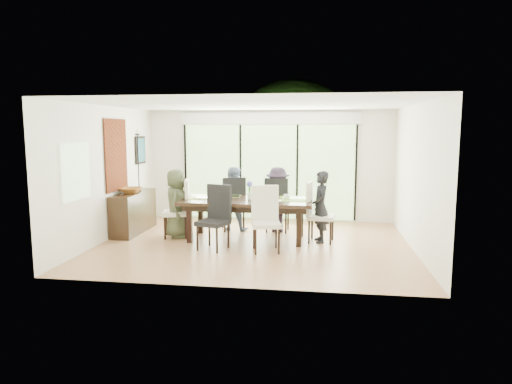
# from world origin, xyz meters

# --- Properties ---
(floor) EXTENTS (6.00, 5.00, 0.01)m
(floor) POSITION_xyz_m (0.00, 0.00, -0.01)
(floor) COLOR brown
(floor) RESTS_ON ground
(ceiling) EXTENTS (6.00, 5.00, 0.01)m
(ceiling) POSITION_xyz_m (0.00, 0.00, 2.71)
(ceiling) COLOR white
(ceiling) RESTS_ON wall_back
(wall_back) EXTENTS (6.00, 0.02, 2.70)m
(wall_back) POSITION_xyz_m (0.00, 2.51, 1.35)
(wall_back) COLOR white
(wall_back) RESTS_ON floor
(wall_front) EXTENTS (6.00, 0.02, 2.70)m
(wall_front) POSITION_xyz_m (0.00, -2.51, 1.35)
(wall_front) COLOR silver
(wall_front) RESTS_ON floor
(wall_left) EXTENTS (0.02, 5.00, 2.70)m
(wall_left) POSITION_xyz_m (-3.01, 0.00, 1.35)
(wall_left) COLOR beige
(wall_left) RESTS_ON floor
(wall_right) EXTENTS (0.02, 5.00, 2.70)m
(wall_right) POSITION_xyz_m (3.01, 0.00, 1.35)
(wall_right) COLOR silver
(wall_right) RESTS_ON floor
(glass_doors) EXTENTS (4.20, 0.02, 2.30)m
(glass_doors) POSITION_xyz_m (0.00, 2.47, 1.20)
(glass_doors) COLOR #598C3F
(glass_doors) RESTS_ON wall_back
(blinds_header) EXTENTS (4.40, 0.06, 0.28)m
(blinds_header) POSITION_xyz_m (0.00, 2.46, 2.50)
(blinds_header) COLOR white
(blinds_header) RESTS_ON wall_back
(mullion_a) EXTENTS (0.05, 0.04, 2.30)m
(mullion_a) POSITION_xyz_m (-2.10, 2.46, 1.20)
(mullion_a) COLOR black
(mullion_a) RESTS_ON wall_back
(mullion_b) EXTENTS (0.05, 0.04, 2.30)m
(mullion_b) POSITION_xyz_m (-0.70, 2.46, 1.20)
(mullion_b) COLOR black
(mullion_b) RESTS_ON wall_back
(mullion_c) EXTENTS (0.05, 0.04, 2.30)m
(mullion_c) POSITION_xyz_m (0.70, 2.46, 1.20)
(mullion_c) COLOR black
(mullion_c) RESTS_ON wall_back
(mullion_d) EXTENTS (0.05, 0.04, 2.30)m
(mullion_d) POSITION_xyz_m (2.10, 2.46, 1.20)
(mullion_d) COLOR black
(mullion_d) RESTS_ON wall_back
(side_window) EXTENTS (0.02, 0.90, 1.00)m
(side_window) POSITION_xyz_m (-2.97, -1.20, 1.50)
(side_window) COLOR #8CAD7F
(side_window) RESTS_ON wall_left
(deck) EXTENTS (6.00, 1.80, 0.10)m
(deck) POSITION_xyz_m (0.00, 3.40, -0.05)
(deck) COLOR brown
(deck) RESTS_ON ground
(rail_top) EXTENTS (6.00, 0.08, 0.06)m
(rail_top) POSITION_xyz_m (0.00, 4.20, 0.55)
(rail_top) COLOR brown
(rail_top) RESTS_ON deck
(foliage_left) EXTENTS (3.20, 3.20, 3.20)m
(foliage_left) POSITION_xyz_m (-1.80, 5.20, 1.44)
(foliage_left) COLOR #14380F
(foliage_left) RESTS_ON ground
(foliage_mid) EXTENTS (4.00, 4.00, 4.00)m
(foliage_mid) POSITION_xyz_m (0.40, 5.80, 1.80)
(foliage_mid) COLOR #14380F
(foliage_mid) RESTS_ON ground
(foliage_right) EXTENTS (2.80, 2.80, 2.80)m
(foliage_right) POSITION_xyz_m (2.20, 5.00, 1.26)
(foliage_right) COLOR #14380F
(foliage_right) RESTS_ON ground
(foliage_far) EXTENTS (3.60, 3.60, 3.60)m
(foliage_far) POSITION_xyz_m (-0.60, 6.50, 1.62)
(foliage_far) COLOR #14380F
(foliage_far) RESTS_ON ground
(table_top) EXTENTS (2.64, 1.21, 0.07)m
(table_top) POSITION_xyz_m (-0.21, 0.38, 0.79)
(table_top) COLOR black
(table_top) RESTS_ON floor
(table_apron) EXTENTS (2.42, 0.99, 0.11)m
(table_apron) POSITION_xyz_m (-0.21, 0.38, 0.69)
(table_apron) COLOR black
(table_apron) RESTS_ON floor
(table_leg_fl) EXTENTS (0.10, 0.10, 0.76)m
(table_leg_fl) POSITION_xyz_m (-1.29, -0.05, 0.38)
(table_leg_fl) COLOR black
(table_leg_fl) RESTS_ON floor
(table_leg_fr) EXTENTS (0.10, 0.10, 0.76)m
(table_leg_fr) POSITION_xyz_m (0.87, -0.05, 0.38)
(table_leg_fr) COLOR black
(table_leg_fr) RESTS_ON floor
(table_leg_bl) EXTENTS (0.10, 0.10, 0.76)m
(table_leg_bl) POSITION_xyz_m (-1.29, 0.81, 0.38)
(table_leg_bl) COLOR black
(table_leg_bl) RESTS_ON floor
(table_leg_br) EXTENTS (0.10, 0.10, 0.76)m
(table_leg_br) POSITION_xyz_m (0.87, 0.81, 0.38)
(table_leg_br) COLOR black
(table_leg_br) RESTS_ON floor
(chair_left_end) EXTENTS (0.62, 0.62, 1.21)m
(chair_left_end) POSITION_xyz_m (-1.71, 0.38, 0.61)
(chair_left_end) COLOR white
(chair_left_end) RESTS_ON floor
(chair_right_end) EXTENTS (0.57, 0.57, 1.21)m
(chair_right_end) POSITION_xyz_m (1.29, 0.38, 0.61)
(chair_right_end) COLOR white
(chair_right_end) RESTS_ON floor
(chair_far_left) EXTENTS (0.64, 0.64, 1.21)m
(chair_far_left) POSITION_xyz_m (-0.66, 1.23, 0.61)
(chair_far_left) COLOR black
(chair_far_left) RESTS_ON floor
(chair_far_right) EXTENTS (0.53, 0.53, 1.21)m
(chair_far_right) POSITION_xyz_m (0.34, 1.23, 0.61)
(chair_far_right) COLOR black
(chair_far_right) RESTS_ON floor
(chair_near_left) EXTENTS (0.64, 0.64, 1.21)m
(chair_near_left) POSITION_xyz_m (-0.71, -0.49, 0.61)
(chair_near_left) COLOR black
(chair_near_left) RESTS_ON floor
(chair_near_right) EXTENTS (0.60, 0.60, 1.21)m
(chair_near_right) POSITION_xyz_m (0.29, -0.49, 0.61)
(chair_near_right) COLOR white
(chair_near_right) RESTS_ON floor
(person_left_end) EXTENTS (0.51, 0.72, 1.42)m
(person_left_end) POSITION_xyz_m (-1.69, 0.38, 0.71)
(person_left_end) COLOR #434C32
(person_left_end) RESTS_ON floor
(person_right_end) EXTENTS (0.54, 0.73, 1.42)m
(person_right_end) POSITION_xyz_m (1.27, 0.38, 0.71)
(person_right_end) COLOR black
(person_right_end) RESTS_ON floor
(person_far_left) EXTENTS (0.70, 0.47, 1.42)m
(person_far_left) POSITION_xyz_m (-0.66, 1.21, 0.71)
(person_far_left) COLOR #748AA8
(person_far_left) RESTS_ON floor
(person_far_right) EXTENTS (0.67, 0.42, 1.42)m
(person_far_right) POSITION_xyz_m (0.34, 1.21, 0.71)
(person_far_right) COLOR #281F2F
(person_far_right) RESTS_ON floor
(placemat_left) EXTENTS (0.48, 0.35, 0.01)m
(placemat_left) POSITION_xyz_m (-1.16, 0.38, 0.83)
(placemat_left) COLOR #87A139
(placemat_left) RESTS_ON table_top
(placemat_right) EXTENTS (0.48, 0.35, 0.01)m
(placemat_right) POSITION_xyz_m (0.74, 0.38, 0.83)
(placemat_right) COLOR #71A33A
(placemat_right) RESTS_ON table_top
(placemat_far_l) EXTENTS (0.48, 0.35, 0.01)m
(placemat_far_l) POSITION_xyz_m (-0.66, 0.78, 0.83)
(placemat_far_l) COLOR #7DB540
(placemat_far_l) RESTS_ON table_top
(placemat_far_r) EXTENTS (0.48, 0.35, 0.01)m
(placemat_far_r) POSITION_xyz_m (0.34, 0.78, 0.83)
(placemat_far_r) COLOR #93B33F
(placemat_far_r) RESTS_ON table_top
(placemat_paper) EXTENTS (0.48, 0.35, 0.01)m
(placemat_paper) POSITION_xyz_m (-0.76, 0.08, 0.83)
(placemat_paper) COLOR white
(placemat_paper) RESTS_ON table_top
(tablet_far_l) EXTENTS (0.29, 0.20, 0.01)m
(tablet_far_l) POSITION_xyz_m (-0.56, 0.73, 0.84)
(tablet_far_l) COLOR black
(tablet_far_l) RESTS_ON table_top
(tablet_far_r) EXTENTS (0.26, 0.19, 0.01)m
(tablet_far_r) POSITION_xyz_m (0.29, 0.73, 0.84)
(tablet_far_r) COLOR black
(tablet_far_r) RESTS_ON table_top
(papers) EXTENTS (0.33, 0.24, 0.00)m
(papers) POSITION_xyz_m (0.49, 0.33, 0.83)
(papers) COLOR white
(papers) RESTS_ON table_top
(platter_base) EXTENTS (0.29, 0.29, 0.03)m
(platter_base) POSITION_xyz_m (-0.76, 0.08, 0.85)
(platter_base) COLOR white
(platter_base) RESTS_ON table_top
(platter_snacks) EXTENTS (0.22, 0.22, 0.02)m
(platter_snacks) POSITION_xyz_m (-0.76, 0.08, 0.87)
(platter_snacks) COLOR #CC4C18
(platter_snacks) RESTS_ON table_top
(vase) EXTENTS (0.09, 0.09, 0.13)m
(vase) POSITION_xyz_m (-0.16, 0.43, 0.89)
(vase) COLOR silver
(vase) RESTS_ON table_top
(hyacinth_stems) EXTENTS (0.04, 0.04, 0.18)m
(hyacinth_stems) POSITION_xyz_m (-0.16, 0.43, 1.02)
(hyacinth_stems) COLOR #337226
(hyacinth_stems) RESTS_ON table_top
(hyacinth_blooms) EXTENTS (0.12, 0.12, 0.12)m
(hyacinth_blooms) POSITION_xyz_m (-0.16, 0.43, 1.13)
(hyacinth_blooms) COLOR #4F52C6
(hyacinth_blooms) RESTS_ON table_top
(laptop) EXTENTS (0.37, 0.24, 0.03)m
(laptop) POSITION_xyz_m (-1.06, 0.28, 0.84)
(laptop) COLOR silver
(laptop) RESTS_ON table_top
(cup_a) EXTENTS (0.17, 0.17, 0.11)m
(cup_a) POSITION_xyz_m (-0.91, 0.53, 0.88)
(cup_a) COLOR white
(cup_a) RESTS_ON table_top
(cup_b) EXTENTS (0.13, 0.13, 0.10)m
(cup_b) POSITION_xyz_m (-0.06, 0.28, 0.88)
(cup_b) COLOR white
(cup_b) RESTS_ON table_top
(cup_c) EXTENTS (0.19, 0.19, 0.11)m
(cup_c) POSITION_xyz_m (0.59, 0.48, 0.88)
(cup_c) COLOR white
(cup_c) RESTS_ON table_top
(book) EXTENTS (0.20, 0.26, 0.02)m
(book) POSITION_xyz_m (0.04, 0.43, 0.84)
(book) COLOR white
(book) RESTS_ON table_top
(sideboard) EXTENTS (0.44, 1.57, 0.88)m
(sideboard) POSITION_xyz_m (-2.76, 0.70, 0.44)
(sideboard) COLOR black
(sideboard) RESTS_ON floor
(bowl) EXTENTS (0.47, 0.47, 0.11)m
(bowl) POSITION_xyz_m (-2.76, 0.60, 0.94)
(bowl) COLOR brown
(bowl) RESTS_ON sideboard
(candlestick_base) EXTENTS (0.10, 0.10, 0.04)m
(candlestick_base) POSITION_xyz_m (-2.76, 1.05, 0.90)
(candlestick_base) COLOR black
(candlestick_base) RESTS_ON sideboard
(candlestick_shaft) EXTENTS (0.02, 0.02, 1.22)m
(candlestick_shaft) POSITION_xyz_m (-2.76, 1.05, 1.52)
(candlestick_shaft) COLOR black
(candlestick_shaft) RESTS_ON sideboard
(candlestick_pan) EXTENTS (0.10, 0.10, 0.03)m
(candlestick_pan) POSITION_xyz_m (-2.76, 1.05, 2.12)
(candlestick_pan) COLOR black
(candlestick_pan) RESTS_ON sideboard
(candle) EXTENTS (0.04, 0.04, 0.10)m
(candle) POSITION_xyz_m (-2.76, 1.05, 2.18)
(candle) COLOR silver
(candle) RESTS_ON sideboard
(tapestry) EXTENTS (0.02, 1.00, 1.50)m
(tapestry) POSITION_xyz_m (-2.97, 0.40, 1.70)
(tapestry) COLOR maroon
(tapestry) RESTS_ON wall_left
(art_frame) EXTENTS (0.03, 0.55, 0.65)m
(art_frame) POSITION_xyz_m (-2.97, 1.70, 1.75)
(art_frame) COLOR black
(art_frame) RESTS_ON wall_left
(art_canvas) EXTENTS (0.01, 0.45, 0.55)m
(art_canvas) POSITION_xyz_m (-2.95, 1.70, 1.75)
(art_canvas) COLOR #1C4F5A
(art_canvas) RESTS_ON wall_left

